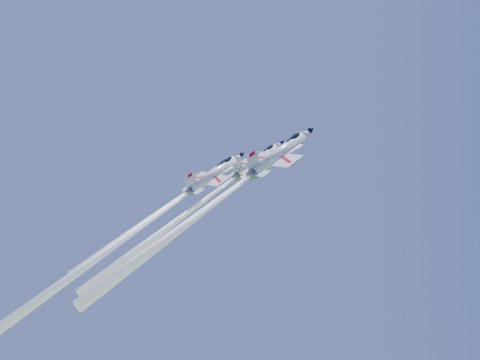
# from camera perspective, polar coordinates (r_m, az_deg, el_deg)

# --- Properties ---
(jet_lead) EXTENTS (26.02, 27.49, 33.35)m
(jet_lead) POSITION_cam_1_polar(r_m,az_deg,el_deg) (95.41, -4.23, -2.48)
(jet_lead) COLOR silver
(jet_left) EXTENTS (22.83, 23.52, 28.30)m
(jet_left) POSITION_cam_1_polar(r_m,az_deg,el_deg) (102.62, -7.65, -2.72)
(jet_left) COLOR silver
(jet_right) EXTENTS (29.15, 30.28, 36.53)m
(jet_right) POSITION_cam_1_polar(r_m,az_deg,el_deg) (89.35, -2.17, -2.02)
(jet_right) COLOR silver
(jet_slot) EXTENTS (26.57, 28.19, 34.26)m
(jet_slot) POSITION_cam_1_polar(r_m,az_deg,el_deg) (88.54, -10.16, -4.67)
(jet_slot) COLOR silver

